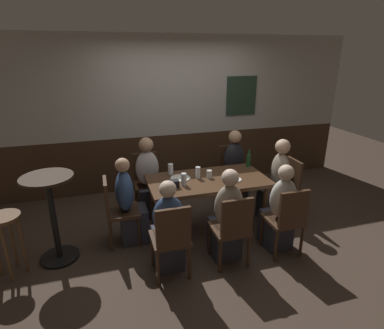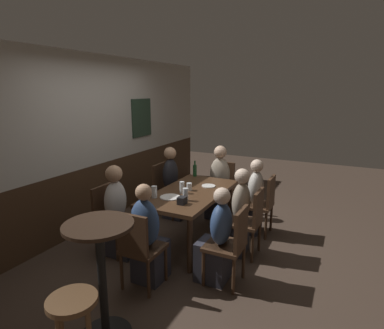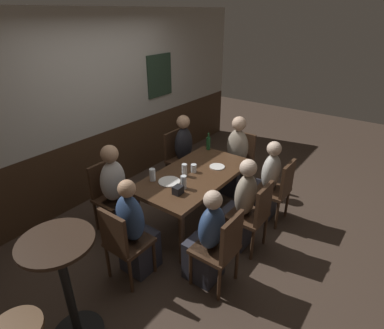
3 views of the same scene
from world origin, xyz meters
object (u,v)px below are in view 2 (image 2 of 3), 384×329
chair_head_west (139,246)px  person_head_west (148,241)px  chair_right_near (263,202)px  condiment_caddy (182,200)px  dining_table (191,198)px  person_head_east (219,187)px  pint_glass_stout (185,195)px  person_right_near (252,202)px  beer_glass_tall (182,188)px  chair_head_east (222,185)px  plate_white_large (170,197)px  beer_bottle_green (195,170)px  chair_left_near (231,242)px  person_right_far (173,188)px  person_left_far (119,217)px  chair_right_far (165,187)px  person_mid_near (237,218)px  side_bar_table (102,273)px  highball_clear (189,187)px  chair_mid_near (250,219)px  plate_white_small (209,186)px  chair_left_far (109,215)px  beer_glass_half (154,193)px  bar_stool (74,318)px  person_left_near (217,242)px

chair_head_west → person_head_west: size_ratio=0.78×
chair_right_near → condiment_caddy: size_ratio=8.00×
dining_table → person_head_east: (1.04, 0.00, -0.14)m
chair_right_near → pint_glass_stout: size_ratio=5.54×
person_right_near → beer_glass_tall: bearing=137.8°
chair_head_east → plate_white_large: chair_head_east is taller
dining_table → beer_bottle_green: bearing=21.4°
chair_left_near → person_right_far: bearing=47.3°
chair_right_near → beer_glass_tall: 1.25m
person_left_far → person_right_far: person_right_far is taller
chair_right_far → chair_head_west: bearing=-156.3°
person_mid_near → side_bar_table: person_mid_near is taller
person_right_far → highball_clear: bearing=-136.3°
chair_mid_near → beer_bottle_green: 1.37m
chair_right_far → person_mid_near: 1.65m
plate_white_small → beer_bottle_green: bearing=45.4°
chair_head_west → person_head_west: person_head_west is taller
chair_left_far → chair_left_near: same height
highball_clear → beer_glass_half: size_ratio=0.68×
side_bar_table → person_mid_near: bearing=-15.6°
beer_bottle_green → condiment_caddy: 1.28m
chair_head_east → person_right_far: 0.84m
beer_glass_tall → chair_head_west: bearing=-176.4°
chair_mid_near → beer_glass_half: bearing=111.0°
pint_glass_stout → chair_head_west: bearing=172.7°
person_head_east → condiment_caddy: (-1.52, -0.13, 0.28)m
chair_right_near → dining_table: bearing=129.8°
condiment_caddy → chair_mid_near: bearing=-55.3°
person_head_west → beer_glass_tall: size_ratio=7.25×
chair_left_near → highball_clear: (0.72, 0.86, 0.29)m
dining_table → chair_right_near: chair_right_near is taller
chair_head_east → beer_glass_half: 1.69m
chair_head_west → condiment_caddy: (0.72, -0.13, 0.29)m
chair_head_west → chair_left_near: size_ratio=1.00×
beer_glass_half → plate_white_large: size_ratio=0.58×
person_left_far → condiment_caddy: bearing=-75.4°
person_left_far → plate_white_small: person_left_far is taller
person_head_west → beer_glass_half: 0.75m
pint_glass_stout → beer_glass_half: bearing=100.6°
person_mid_near → beer_glass_half: (-0.43, 0.96, 0.33)m
highball_clear → plate_white_small: bearing=-30.0°
chair_head_west → beer_bottle_green: (1.92, 0.28, 0.34)m
highball_clear → bar_stool: 2.42m
person_right_far → person_mid_near: bearing=-117.4°
chair_head_west → person_left_near: 0.84m
person_right_near → side_bar_table: size_ratio=1.06×
chair_right_near → person_head_east: size_ratio=0.74×
chair_right_near → bar_stool: bearing=169.9°
chair_left_near → plate_white_large: size_ratio=3.39×
dining_table → plate_white_small: size_ratio=8.04×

